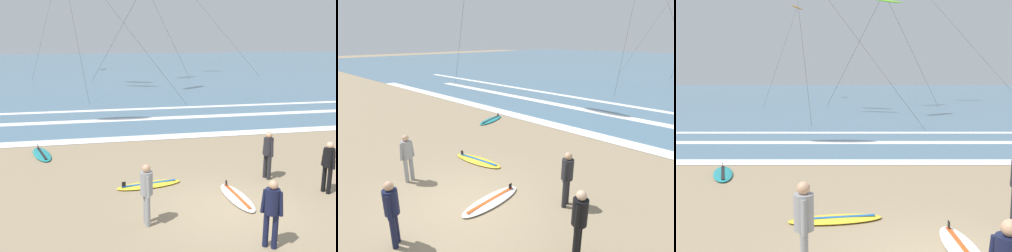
{
  "view_description": "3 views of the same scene",
  "coord_description": "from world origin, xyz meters",
  "views": [
    {
      "loc": [
        -3.64,
        -9.23,
        4.64
      ],
      "look_at": [
        -0.28,
        7.2,
        0.71
      ],
      "focal_mm": 41.1,
      "sensor_mm": 36.0,
      "label": 1
    },
    {
      "loc": [
        5.55,
        -3.94,
        4.46
      ],
      "look_at": [
        -2.63,
        4.32,
        0.77
      ],
      "focal_mm": 29.44,
      "sensor_mm": 36.0,
      "label": 2
    },
    {
      "loc": [
        -1.75,
        -6.49,
        3.28
      ],
      "look_at": [
        -1.74,
        4.49,
        1.81
      ],
      "focal_mm": 43.14,
      "sensor_mm": 36.0,
      "label": 3
    }
  ],
  "objects": [
    {
      "name": "ground_plane",
      "position": [
        0.0,
        0.0,
        0.0
      ],
      "size": [
        160.0,
        160.0,
        0.0
      ],
      "primitive_type": "plane",
      "color": "#937F60"
    },
    {
      "name": "wave_foam_shoreline",
      "position": [
        -0.56,
        7.95,
        0.01
      ],
      "size": [
        45.66,
        0.93,
        0.01
      ],
      "primitive_type": "cube",
      "color": "white",
      "rests_on": "ocean_surface"
    },
    {
      "name": "wave_foam_mid_break",
      "position": [
        1.17,
        12.11,
        0.01
      ],
      "size": [
        40.55,
        0.77,
        0.01
      ],
      "primitive_type": "cube",
      "color": "white",
      "rests_on": "ocean_surface"
    },
    {
      "name": "wave_foam_outer_break",
      "position": [
        -1.1,
        15.21,
        0.01
      ],
      "size": [
        50.88,
        0.6,
        0.01
      ],
      "primitive_type": "cube",
      "color": "white",
      "rests_on": "ocean_surface"
    },
    {
      "name": "surfer_left_near",
      "position": [
        3.25,
        0.51,
        0.96
      ],
      "size": [
        0.32,
        0.51,
        1.6
      ],
      "color": "black",
      "rests_on": "ground"
    },
    {
      "name": "surfer_background_far",
      "position": [
        2.01,
        1.98,
        0.96
      ],
      "size": [
        0.32,
        0.51,
        1.6
      ],
      "color": "#232328",
      "rests_on": "ground"
    },
    {
      "name": "surfer_mid_group",
      "position": [
        0.17,
        -2.04,
        0.96
      ],
      "size": [
        0.46,
        0.38,
        1.6
      ],
      "color": "#141938",
      "rests_on": "ground"
    },
    {
      "name": "surfer_foreground_main",
      "position": [
        -2.38,
        -0.42,
        0.96
      ],
      "size": [
        0.32,
        0.51,
        1.6
      ],
      "color": "gray",
      "rests_on": "ground"
    },
    {
      "name": "surfboard_foreground_flat",
      "position": [
        -5.64,
        6.13,
        0.05
      ],
      "size": [
        1.18,
        2.18,
        0.25
      ],
      "color": "teal",
      "rests_on": "ground"
    },
    {
      "name": "surfboard_right_spare",
      "position": [
        -1.94,
        2.1,
        0.05
      ],
      "size": [
        2.17,
        0.93,
        0.25
      ],
      "color": "yellow",
      "rests_on": "ground"
    },
    {
      "name": "surfboard_left_pile",
      "position": [
        0.43,
        0.62,
        0.05
      ],
      "size": [
        0.69,
        2.12,
        0.25
      ],
      "color": "silver",
      "rests_on": "ground"
    }
  ]
}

